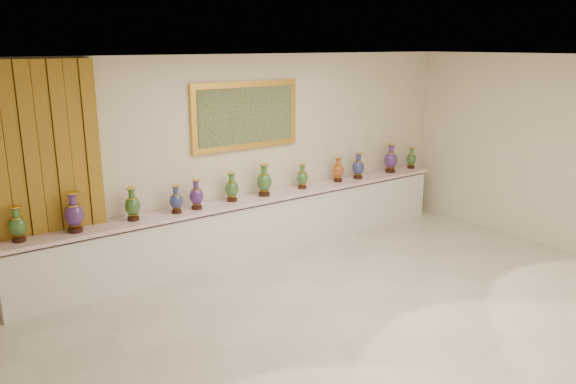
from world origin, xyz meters
The scene contains 15 objects.
ground centered at (0.00, 0.00, 0.00)m, with size 8.00×8.00×0.00m, color beige.
room centered at (-2.55, 2.44, 1.60)m, with size 8.00×8.00×8.00m.
counter centered at (0.00, 2.27, 0.44)m, with size 7.28×0.48×0.90m.
vase_0 centered at (-3.30, 2.26, 1.09)m, with size 0.25×0.25×0.43m.
vase_1 centered at (-2.66, 2.23, 1.13)m, with size 0.27×0.27×0.50m.
vase_2 centered at (-1.91, 2.26, 1.10)m, with size 0.25×0.25×0.44m.
vase_3 centered at (-1.31, 2.22, 1.08)m, with size 0.20×0.20×0.39m.
vase_4 centered at (-1.00, 2.23, 1.09)m, with size 0.25×0.25×0.42m.
vase_5 centered at (-0.39, 2.29, 1.09)m, with size 0.24×0.24×0.43m.
vase_6 centered at (0.16, 2.26, 1.12)m, with size 0.26×0.26×0.49m.
vase_7 centered at (0.90, 2.27, 1.08)m, with size 0.24×0.24×0.39m.
vase_8 centered at (1.66, 2.28, 1.09)m, with size 0.20×0.20×0.41m.
vase_9 centered at (2.09, 2.24, 1.10)m, with size 0.22×0.22×0.45m.
vase_10 centered at (2.89, 2.25, 1.13)m, with size 0.27×0.27×0.52m.
vase_11 centered at (3.45, 2.26, 1.08)m, with size 0.21×0.21×0.40m.
Camera 1 is at (-4.43, -4.60, 3.15)m, focal length 35.00 mm.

